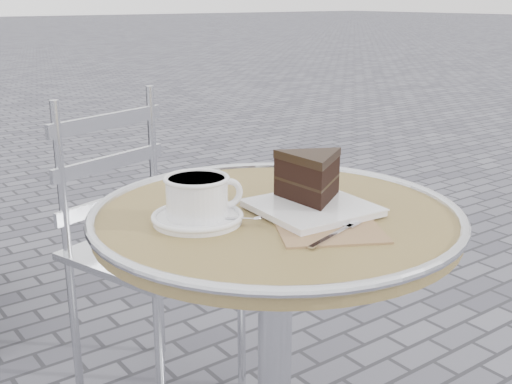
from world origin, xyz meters
TOP-DOWN VIEW (x-y plane):
  - cafe_table at (0.00, 0.00)m, footprint 0.72×0.72m
  - cappuccino_set at (-0.15, 0.04)m, footprint 0.17×0.17m
  - cake_plate_set at (0.07, -0.03)m, footprint 0.27×0.31m
  - bistro_chair at (0.01, 0.66)m, footprint 0.49×0.49m

SIDE VIEW (x-z plane):
  - bistro_chair at x=0.01m, z-range 0.10..0.98m
  - cafe_table at x=0.00m, z-range 0.20..0.94m
  - cappuccino_set at x=-0.15m, z-range 0.73..0.81m
  - cake_plate_set at x=0.07m, z-range 0.73..0.84m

